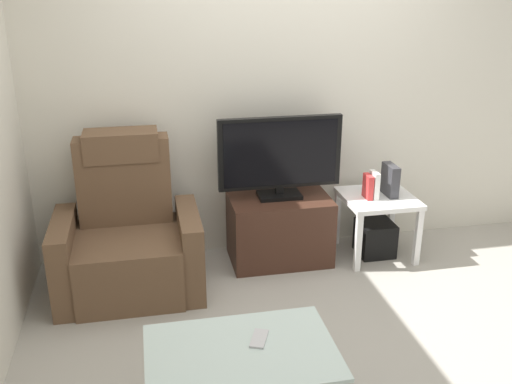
{
  "coord_description": "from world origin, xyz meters",
  "views": [
    {
      "loc": [
        -1.01,
        -3.05,
        2.08
      ],
      "look_at": [
        -0.29,
        0.5,
        0.7
      ],
      "focal_mm": 40.07,
      "sensor_mm": 36.0,
      "label": 1
    }
  ],
  "objects_px": {
    "coffee_table": "(241,355)",
    "side_table": "(378,206)",
    "subwoofer_box": "(375,238)",
    "recliner_armchair": "(128,238)",
    "cell_phone": "(259,339)",
    "tv_stand": "(279,229)",
    "television": "(280,156)",
    "book_middle": "(374,185)",
    "game_console": "(390,180)",
    "book_leftmost": "(368,187)"
  },
  "relations": [
    {
      "from": "television",
      "to": "subwoofer_box",
      "type": "xyz_separation_m",
      "value": [
        0.76,
        -0.08,
        -0.7
      ]
    },
    {
      "from": "subwoofer_box",
      "to": "game_console",
      "type": "relative_size",
      "value": 1.11
    },
    {
      "from": "coffee_table",
      "to": "side_table",
      "type": "bearing_deg",
      "value": 49.75
    },
    {
      "from": "subwoofer_box",
      "to": "book_middle",
      "type": "height_order",
      "value": "book_middle"
    },
    {
      "from": "recliner_armchair",
      "to": "game_console",
      "type": "height_order",
      "value": "recliner_armchair"
    },
    {
      "from": "subwoofer_box",
      "to": "game_console",
      "type": "xyz_separation_m",
      "value": [
        0.09,
        0.01,
        0.48
      ]
    },
    {
      "from": "book_middle",
      "to": "game_console",
      "type": "xyz_separation_m",
      "value": [
        0.14,
        0.03,
        0.02
      ]
    },
    {
      "from": "tv_stand",
      "to": "coffee_table",
      "type": "distance_m",
      "value": 1.77
    },
    {
      "from": "cell_phone",
      "to": "recliner_armchair",
      "type": "bearing_deg",
      "value": 136.67
    },
    {
      "from": "tv_stand",
      "to": "side_table",
      "type": "relative_size",
      "value": 1.4
    },
    {
      "from": "book_leftmost",
      "to": "television",
      "type": "bearing_deg",
      "value": 171.58
    },
    {
      "from": "television",
      "to": "recliner_armchair",
      "type": "bearing_deg",
      "value": -169.66
    },
    {
      "from": "cell_phone",
      "to": "tv_stand",
      "type": "bearing_deg",
      "value": 95.23
    },
    {
      "from": "book_middle",
      "to": "coffee_table",
      "type": "relative_size",
      "value": 0.23
    },
    {
      "from": "side_table",
      "to": "game_console",
      "type": "bearing_deg",
      "value": 6.34
    },
    {
      "from": "recliner_armchair",
      "to": "side_table",
      "type": "bearing_deg",
      "value": 1.98
    },
    {
      "from": "tv_stand",
      "to": "subwoofer_box",
      "type": "distance_m",
      "value": 0.78
    },
    {
      "from": "tv_stand",
      "to": "recliner_armchair",
      "type": "distance_m",
      "value": 1.15
    },
    {
      "from": "book_middle",
      "to": "tv_stand",
      "type": "bearing_deg",
      "value": 173.65
    },
    {
      "from": "television",
      "to": "book_middle",
      "type": "relative_size",
      "value": 4.47
    },
    {
      "from": "television",
      "to": "book_middle",
      "type": "bearing_deg",
      "value": -7.86
    },
    {
      "from": "side_table",
      "to": "subwoofer_box",
      "type": "bearing_deg",
      "value": -108.43
    },
    {
      "from": "side_table",
      "to": "cell_phone",
      "type": "xyz_separation_m",
      "value": [
        -1.26,
        -1.54,
        0.02
      ]
    },
    {
      "from": "book_leftmost",
      "to": "coffee_table",
      "type": "xyz_separation_m",
      "value": [
        -1.26,
        -1.58,
        -0.18
      ]
    },
    {
      "from": "game_console",
      "to": "coffee_table",
      "type": "relative_size",
      "value": 0.27
    },
    {
      "from": "coffee_table",
      "to": "television",
      "type": "bearing_deg",
      "value": 70.58
    },
    {
      "from": "recliner_armchair",
      "to": "side_table",
      "type": "distance_m",
      "value": 1.9
    },
    {
      "from": "subwoofer_box",
      "to": "tv_stand",
      "type": "bearing_deg",
      "value": 175.56
    },
    {
      "from": "book_middle",
      "to": "coffee_table",
      "type": "bearing_deg",
      "value": -129.51
    },
    {
      "from": "book_middle",
      "to": "subwoofer_box",
      "type": "bearing_deg",
      "value": 21.29
    },
    {
      "from": "coffee_table",
      "to": "cell_phone",
      "type": "bearing_deg",
      "value": 33.74
    },
    {
      "from": "tv_stand",
      "to": "television",
      "type": "distance_m",
      "value": 0.58
    },
    {
      "from": "side_table",
      "to": "television",
      "type": "bearing_deg",
      "value": 174.14
    },
    {
      "from": "tv_stand",
      "to": "game_console",
      "type": "xyz_separation_m",
      "value": [
        0.85,
        -0.05,
        0.35
      ]
    },
    {
      "from": "subwoofer_box",
      "to": "recliner_armchair",
      "type": "bearing_deg",
      "value": -176.15
    },
    {
      "from": "book_leftmost",
      "to": "cell_phone",
      "type": "height_order",
      "value": "book_leftmost"
    },
    {
      "from": "television",
      "to": "book_leftmost",
      "type": "relative_size",
      "value": 4.98
    },
    {
      "from": "coffee_table",
      "to": "tv_stand",
      "type": "bearing_deg",
      "value": 70.38
    },
    {
      "from": "tv_stand",
      "to": "television",
      "type": "relative_size",
      "value": 0.82
    },
    {
      "from": "side_table",
      "to": "coffee_table",
      "type": "distance_m",
      "value": 2.1
    },
    {
      "from": "recliner_armchair",
      "to": "coffee_table",
      "type": "height_order",
      "value": "recliner_armchair"
    },
    {
      "from": "subwoofer_box",
      "to": "cell_phone",
      "type": "height_order",
      "value": "cell_phone"
    },
    {
      "from": "recliner_armchair",
      "to": "cell_phone",
      "type": "distance_m",
      "value": 1.55
    },
    {
      "from": "subwoofer_box",
      "to": "cell_phone",
      "type": "relative_size",
      "value": 1.79
    },
    {
      "from": "recliner_armchair",
      "to": "side_table",
      "type": "height_order",
      "value": "recliner_armchair"
    },
    {
      "from": "game_console",
      "to": "recliner_armchair",
      "type": "bearing_deg",
      "value": -176.03
    },
    {
      "from": "recliner_armchair",
      "to": "subwoofer_box",
      "type": "bearing_deg",
      "value": 1.98
    },
    {
      "from": "subwoofer_box",
      "to": "book_leftmost",
      "type": "relative_size",
      "value": 1.45
    },
    {
      "from": "tv_stand",
      "to": "subwoofer_box",
      "type": "xyz_separation_m",
      "value": [
        0.76,
        -0.06,
        -0.12
      ]
    },
    {
      "from": "television",
      "to": "side_table",
      "type": "xyz_separation_m",
      "value": [
        0.76,
        -0.08,
        -0.43
      ]
    }
  ]
}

